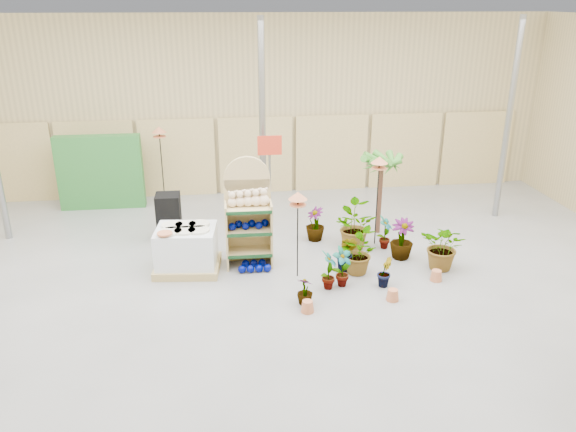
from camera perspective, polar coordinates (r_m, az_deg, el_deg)
name	(u,v)px	position (r m, az deg, el deg)	size (l,w,h in m)	color
room	(275,163)	(9.54, -1.36, 5.45)	(15.20, 12.10, 4.70)	slate
display_shelf	(248,216)	(10.66, -4.07, 0.01)	(0.89, 0.57, 2.10)	tan
teddy_bears	(250,199)	(10.44, -3.91, 1.72)	(0.78, 0.21, 0.34)	beige
gazing_balls_shelf	(249,225)	(10.60, -4.02, -0.89)	(0.77, 0.26, 0.15)	#00086B
gazing_balls_floor	(254,266)	(10.67, -3.44, -5.13)	(0.63, 0.39, 0.15)	#00086B
pallet_stack	(187,249)	(10.68, -10.24, -3.33)	(1.28, 1.10, 0.88)	tan
charcoal_planters	(169,217)	(12.11, -12.00, -0.09)	(0.50, 0.50, 1.00)	black
trellis_stock	(101,172)	(14.28, -18.51, 4.24)	(2.00, 0.30, 1.80)	#286D2B
offer_sign	(270,165)	(11.71, -1.86, 5.16)	(0.50, 0.08, 2.20)	gray
bird_table_front	(298,198)	(9.86, 1.00, 1.79)	(0.34, 0.34, 1.65)	black
bird_table_right	(379,163)	(11.35, 9.26, 5.33)	(0.34, 0.34, 1.89)	black
bird_table_back	(159,133)	(13.57, -12.96, 8.25)	(0.34, 0.34, 2.03)	black
palm	(382,162)	(12.00, 9.51, 5.48)	(0.70, 0.70, 1.88)	#533221
potted_plant_0	(342,267)	(10.00, 5.52, -5.19)	(0.39, 0.27, 0.75)	#3A8027
potted_plant_1	(346,253)	(10.57, 5.96, -3.77)	(0.40, 0.32, 0.72)	#3A8027
potted_plant_2	(356,252)	(10.50, 6.96, -3.62)	(0.76, 0.65, 0.84)	#3A8027
potted_plant_3	(402,239)	(11.23, 11.49, -2.32)	(0.45, 0.45, 0.81)	#3A8027
potted_plant_4	(385,232)	(11.60, 9.82, -1.65)	(0.38, 0.25, 0.71)	#3A8027
potted_plant_6	(352,226)	(11.50, 6.52, -1.01)	(0.87, 0.75, 0.97)	#3A8027
potted_plant_7	(305,291)	(9.46, 1.74, -7.62)	(0.27, 0.27, 0.49)	#3A8027
potted_plant_8	(329,270)	(9.88, 4.16, -5.49)	(0.39, 0.27, 0.74)	#3A8027
potted_plant_9	(385,272)	(10.16, 9.78, -5.61)	(0.30, 0.24, 0.54)	#3A8027
potted_plant_10	(444,247)	(10.93, 15.58, -3.01)	(0.83, 0.72, 0.93)	#3A8027
potted_plant_11	(315,224)	(11.86, 2.76, -0.80)	(0.41, 0.41, 0.73)	#3A8027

